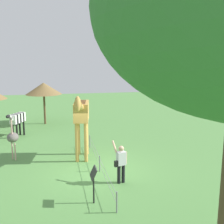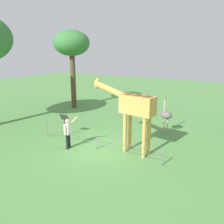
{
  "view_description": "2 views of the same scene",
  "coord_description": "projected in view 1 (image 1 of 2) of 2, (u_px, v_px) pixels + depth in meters",
  "views": [
    {
      "loc": [
        11.58,
        -1.72,
        4.96
      ],
      "look_at": [
        -0.76,
        0.86,
        2.58
      ],
      "focal_mm": 43.97,
      "sensor_mm": 36.0,
      "label": 1
    },
    {
      "loc": [
        -6.33,
        9.35,
        5.0
      ],
      "look_at": [
        -0.77,
        -0.12,
        2.03
      ],
      "focal_mm": 37.39,
      "sensor_mm": 36.0,
      "label": 2
    }
  ],
  "objects": [
    {
      "name": "giraffe",
      "position": [
        81.0,
        115.0,
        13.49
      ],
      "size": [
        3.67,
        1.02,
        3.57
      ],
      "color": "gold",
      "rests_on": "ground_plane"
    },
    {
      "name": "info_sign",
      "position": [
        94.0,
        178.0,
        9.51
      ],
      "size": [
        0.56,
        0.21,
        1.32
      ],
      "color": "black",
      "rests_on": "ground_plane"
    },
    {
      "name": "zebra",
      "position": [
        17.0,
        119.0,
        17.87
      ],
      "size": [
        1.75,
        1.08,
        1.66
      ],
      "color": "black",
      "rests_on": "ground_plane"
    },
    {
      "name": "visitor",
      "position": [
        121.0,
        162.0,
        11.13
      ],
      "size": [
        0.64,
        0.57,
        1.71
      ],
      "color": "black",
      "rests_on": "ground_plane"
    },
    {
      "name": "wire_fence",
      "position": [
        100.0,
        163.0,
        12.36
      ],
      "size": [
        7.05,
        0.05,
        0.75
      ],
      "color": "slate",
      "rests_on": "ground_plane"
    },
    {
      "name": "ground_plane",
      "position": [
        97.0,
        172.0,
        12.41
      ],
      "size": [
        60.0,
        60.0,
        0.0
      ],
      "primitive_type": "plane",
      "color": "#568E47"
    },
    {
      "name": "shade_hut_far",
      "position": [
        44.0,
        89.0,
        21.26
      ],
      "size": [
        2.78,
        2.78,
        3.26
      ],
      "color": "brown",
      "rests_on": "ground_plane"
    },
    {
      "name": "ostrich",
      "position": [
        13.0,
        137.0,
        13.66
      ],
      "size": [
        0.7,
        0.56,
        2.25
      ],
      "color": "#CC9E93",
      "rests_on": "ground_plane"
    }
  ]
}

